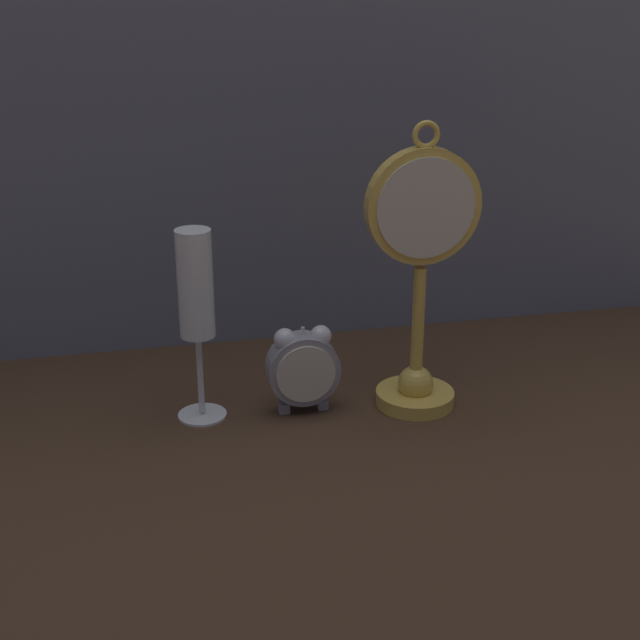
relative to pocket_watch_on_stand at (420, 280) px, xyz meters
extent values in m
plane|color=#422D1E|center=(-0.11, -0.09, -0.15)|extent=(4.00, 4.00, 0.00)
cube|color=slate|center=(-0.11, 0.24, 0.24)|extent=(1.40, 0.01, 0.79)
cylinder|color=gold|center=(0.00, 0.00, -0.14)|extent=(0.09, 0.09, 0.02)
sphere|color=gold|center=(0.00, 0.00, -0.12)|extent=(0.04, 0.04, 0.04)
cylinder|color=gold|center=(0.00, 0.00, -0.06)|extent=(0.01, 0.01, 0.15)
cylinder|color=gold|center=(0.00, 0.00, 0.08)|extent=(0.13, 0.02, 0.13)
cylinder|color=beige|center=(0.00, -0.01, 0.08)|extent=(0.11, 0.00, 0.11)
torus|color=gold|center=(0.00, 0.00, 0.16)|extent=(0.03, 0.01, 0.03)
cube|color=gray|center=(-0.15, 0.01, -0.14)|extent=(0.01, 0.01, 0.01)
cube|color=gray|center=(-0.11, 0.01, -0.14)|extent=(0.01, 0.01, 0.01)
cylinder|color=gray|center=(-0.13, 0.01, -0.10)|extent=(0.08, 0.03, 0.08)
cylinder|color=beige|center=(-0.13, 0.00, -0.10)|extent=(0.07, 0.00, 0.07)
sphere|color=silver|center=(-0.15, 0.01, -0.06)|extent=(0.02, 0.02, 0.02)
sphere|color=silver|center=(-0.11, 0.01, -0.06)|extent=(0.02, 0.02, 0.02)
cylinder|color=silver|center=(-0.13, 0.01, -0.06)|extent=(0.00, 0.00, 0.01)
cylinder|color=silver|center=(-0.24, 0.02, -0.15)|extent=(0.05, 0.05, 0.01)
cylinder|color=silver|center=(-0.24, 0.02, -0.10)|extent=(0.01, 0.01, 0.09)
cylinder|color=white|center=(-0.24, 0.02, 0.01)|extent=(0.04, 0.04, 0.12)
cylinder|color=#DBC675|center=(-0.24, 0.02, -0.01)|extent=(0.03, 0.03, 0.08)
camera|label=1|loc=(-0.31, -0.87, 0.32)|focal=50.00mm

